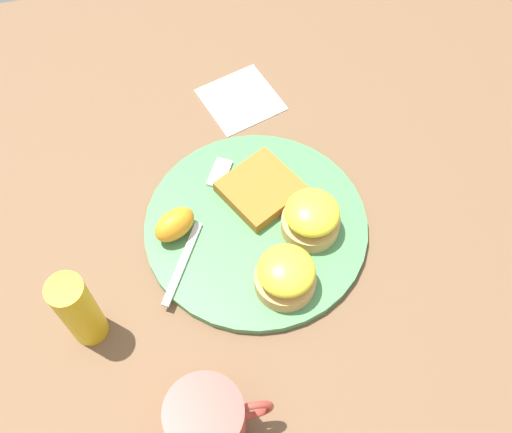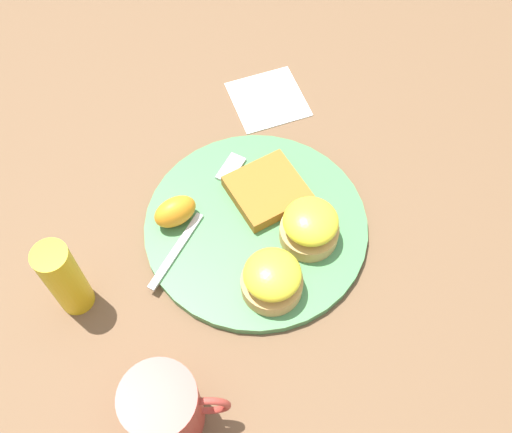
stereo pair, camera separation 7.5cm
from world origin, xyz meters
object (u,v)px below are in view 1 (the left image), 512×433
Objects in this scene: sandwich_benedict_right at (311,217)px; hashbrown_patty at (261,189)px; cup at (208,422)px; orange_wedge at (175,225)px; fork at (201,218)px; condiment_bottle at (79,311)px; sandwich_benedict_left at (286,275)px.

sandwich_benedict_right is 0.09m from hashbrown_patty.
hashbrown_patty is 0.33m from cup.
sandwich_benedict_right reaches higher than orange_wedge.
condiment_bottle is (-0.16, -0.12, 0.05)m from fork.
hashbrown_patty is 0.45× the size of fork.
condiment_bottle is at bearing -179.73° from sandwich_benedict_left.
fork is (0.04, 0.01, -0.02)m from orange_wedge.
condiment_bottle is at bearing 129.03° from cup.
condiment_bottle is (-0.13, -0.11, 0.03)m from orange_wedge.
cup reaches higher than sandwich_benedict_right.
sandwich_benedict_right is 0.15m from fork.
fork is at bearing 126.32° from sandwich_benedict_left.
hashbrown_patty is at bearing 89.71° from sandwich_benedict_left.
cup reaches higher than fork.
sandwich_benedict_left is 0.09m from sandwich_benedict_right.
orange_wedge reaches higher than fork.
fork is 0.21m from condiment_bottle.
hashbrown_patty is 0.30m from condiment_bottle.
sandwich_benedict_right reaches higher than fork.
cup is at bearing -113.05° from hashbrown_patty.
cup is at bearing -90.33° from orange_wedge.
sandwich_benedict_left is 0.82× the size of hashbrown_patty.
sandwich_benedict_left is 0.16m from orange_wedge.
fork is at bearing 36.58° from condiment_bottle.
sandwich_benedict_left is at bearing -90.29° from hashbrown_patty.
sandwich_benedict_left is at bearing -126.01° from sandwich_benedict_right.
fork is 1.82× the size of cup.
orange_wedge is at bearing -159.14° from fork.
fork is at bearing 20.86° from orange_wedge.
sandwich_benedict_right is at bearing 13.73° from condiment_bottle.
hashbrown_patty is (0.00, 0.14, -0.02)m from sandwich_benedict_left.
sandwich_benedict_right is 0.32m from condiment_bottle.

